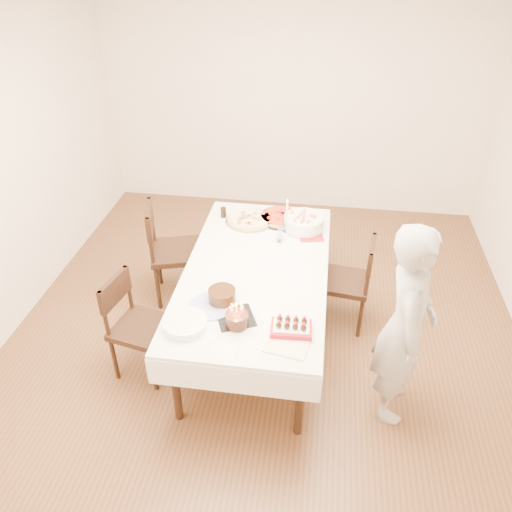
# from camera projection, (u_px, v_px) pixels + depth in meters

# --- Properties ---
(floor) EXTENTS (5.00, 5.00, 0.00)m
(floor) POSITION_uv_depth(u_px,v_px,m) (265.00, 334.00, 4.47)
(floor) COLOR #4F321B
(floor) RESTS_ON ground
(wall_back) EXTENTS (4.50, 0.04, 2.70)m
(wall_back) POSITION_uv_depth(u_px,v_px,m) (294.00, 100.00, 5.76)
(wall_back) COLOR #F1E2CB
(wall_back) RESTS_ON floor
(dining_table) EXTENTS (1.72, 2.38, 0.75)m
(dining_table) POSITION_uv_depth(u_px,v_px,m) (256.00, 304.00, 4.24)
(dining_table) COLOR white
(dining_table) RESTS_ON floor
(chair_right_savory) EXTENTS (0.51, 0.51, 0.88)m
(chair_right_savory) POSITION_uv_depth(u_px,v_px,m) (345.00, 282.00, 4.39)
(chair_right_savory) COLOR black
(chair_right_savory) RESTS_ON floor
(chair_left_savory) EXTENTS (0.63, 0.63, 0.99)m
(chair_left_savory) POSITION_uv_depth(u_px,v_px,m) (177.00, 252.00, 4.69)
(chair_left_savory) COLOR black
(chair_left_savory) RESTS_ON floor
(chair_left_dessert) EXTENTS (0.53, 0.53, 0.88)m
(chair_left_dessert) POSITION_uv_depth(u_px,v_px,m) (142.00, 328.00, 3.89)
(chair_left_dessert) COLOR black
(chair_left_dessert) RESTS_ON floor
(person) EXTENTS (0.43, 0.61, 1.58)m
(person) POSITION_uv_depth(u_px,v_px,m) (405.00, 326.00, 3.40)
(person) COLOR #B4B0AA
(person) RESTS_ON floor
(pizza_white) EXTENTS (0.48, 0.48, 0.04)m
(pizza_white) POSITION_uv_depth(u_px,v_px,m) (250.00, 219.00, 4.63)
(pizza_white) COLOR beige
(pizza_white) RESTS_ON dining_table
(pizza_pepperoni) EXTENTS (0.45, 0.45, 0.04)m
(pizza_pepperoni) POSITION_uv_depth(u_px,v_px,m) (279.00, 217.00, 4.67)
(pizza_pepperoni) COLOR red
(pizza_pepperoni) RESTS_ON dining_table
(red_placemat) EXTENTS (0.25, 0.25, 0.01)m
(red_placemat) POSITION_uv_depth(u_px,v_px,m) (311.00, 236.00, 4.43)
(red_placemat) COLOR #B21E1E
(red_placemat) RESTS_ON dining_table
(pasta_bowl) EXTENTS (0.41, 0.41, 0.12)m
(pasta_bowl) POSITION_uv_depth(u_px,v_px,m) (304.00, 222.00, 4.50)
(pasta_bowl) COLOR white
(pasta_bowl) RESTS_ON dining_table
(taper_candle) EXTENTS (0.08, 0.08, 0.33)m
(taper_candle) POSITION_uv_depth(u_px,v_px,m) (287.00, 215.00, 4.41)
(taper_candle) COLOR white
(taper_candle) RESTS_ON dining_table
(shaker_pair) EXTENTS (0.13, 0.13, 0.12)m
(shaker_pair) POSITION_uv_depth(u_px,v_px,m) (279.00, 236.00, 4.32)
(shaker_pair) COLOR white
(shaker_pair) RESTS_ON dining_table
(cola_glass) EXTENTS (0.06, 0.06, 0.10)m
(cola_glass) POSITION_uv_depth(u_px,v_px,m) (223.00, 212.00, 4.69)
(cola_glass) COLOR black
(cola_glass) RESTS_ON dining_table
(layer_cake) EXTENTS (0.34, 0.34, 0.10)m
(layer_cake) POSITION_uv_depth(u_px,v_px,m) (222.00, 296.00, 3.65)
(layer_cake) COLOR #341C0D
(layer_cake) RESTS_ON dining_table
(cake_board) EXTENTS (0.34, 0.34, 0.01)m
(cake_board) POSITION_uv_depth(u_px,v_px,m) (235.00, 318.00, 3.53)
(cake_board) COLOR black
(cake_board) RESTS_ON dining_table
(birthday_cake) EXTENTS (0.19, 0.19, 0.16)m
(birthday_cake) POSITION_uv_depth(u_px,v_px,m) (237.00, 315.00, 3.41)
(birthday_cake) COLOR #33170D
(birthday_cake) RESTS_ON dining_table
(strawberry_box) EXTENTS (0.29, 0.20, 0.07)m
(strawberry_box) POSITION_uv_depth(u_px,v_px,m) (291.00, 328.00, 3.39)
(strawberry_box) COLOR maroon
(strawberry_box) RESTS_ON dining_table
(box_lid) EXTENTS (0.31, 0.23, 0.02)m
(box_lid) POSITION_uv_depth(u_px,v_px,m) (286.00, 347.00, 3.29)
(box_lid) COLOR beige
(box_lid) RESTS_ON dining_table
(plate_stack) EXTENTS (0.40, 0.40, 0.06)m
(plate_stack) POSITION_uv_depth(u_px,v_px,m) (185.00, 324.00, 3.43)
(plate_stack) COLOR white
(plate_stack) RESTS_ON dining_table
(china_plate) EXTENTS (0.38, 0.38, 0.01)m
(china_plate) POSITION_uv_depth(u_px,v_px,m) (211.00, 306.00, 3.62)
(china_plate) COLOR white
(china_plate) RESTS_ON dining_table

